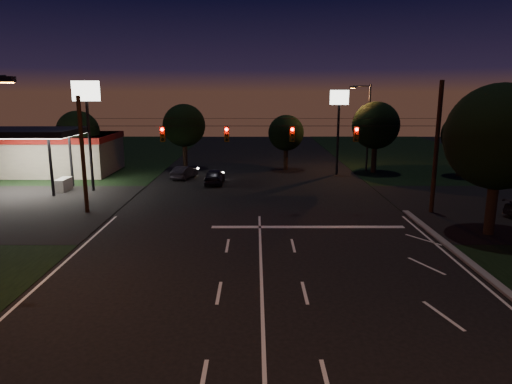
{
  "coord_description": "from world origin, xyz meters",
  "views": [
    {
      "loc": [
        -0.27,
        -15.75,
        8.24
      ],
      "look_at": [
        -0.24,
        8.04,
        3.0
      ],
      "focal_mm": 32.0,
      "sensor_mm": 36.0,
      "label": 1
    }
  ],
  "objects_px": {
    "tree_right_near": "(498,138)",
    "car_oncoming_b": "(184,172)",
    "car_oncoming_a": "(214,176)",
    "utility_pole_right": "(431,212)"
  },
  "relations": [
    {
      "from": "tree_right_near",
      "to": "car_oncoming_b",
      "type": "relative_size",
      "value": 2.34
    },
    {
      "from": "utility_pole_right",
      "to": "car_oncoming_a",
      "type": "relative_size",
      "value": 2.22
    },
    {
      "from": "car_oncoming_a",
      "to": "utility_pole_right",
      "type": "bearing_deg",
      "value": 148.83
    },
    {
      "from": "tree_right_near",
      "to": "utility_pole_right",
      "type": "bearing_deg",
      "value": 107.53
    },
    {
      "from": "tree_right_near",
      "to": "car_oncoming_b",
      "type": "xyz_separation_m",
      "value": [
        -20.7,
        17.61,
        -5.06
      ]
    },
    {
      "from": "car_oncoming_b",
      "to": "tree_right_near",
      "type": "bearing_deg",
      "value": 154.92
    },
    {
      "from": "tree_right_near",
      "to": "car_oncoming_b",
      "type": "distance_m",
      "value": 27.64
    },
    {
      "from": "tree_right_near",
      "to": "car_oncoming_a",
      "type": "xyz_separation_m",
      "value": [
        -17.54,
        15.03,
        -4.99
      ]
    },
    {
      "from": "car_oncoming_a",
      "to": "car_oncoming_b",
      "type": "xyz_separation_m",
      "value": [
        -3.17,
        2.58,
        -0.08
      ]
    },
    {
      "from": "tree_right_near",
      "to": "car_oncoming_a",
      "type": "distance_m",
      "value": 23.63
    }
  ]
}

